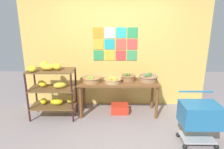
# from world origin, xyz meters

# --- Properties ---
(ground) EXTENTS (9.10, 9.10, 0.00)m
(ground) POSITION_xyz_m (0.00, 0.00, 0.00)
(ground) COLOR gray
(back_wall_with_art) EXTENTS (4.21, 0.07, 2.84)m
(back_wall_with_art) POSITION_xyz_m (0.00, 1.58, 1.42)
(back_wall_with_art) COLOR #DEB555
(back_wall_with_art) RESTS_ON ground
(banana_shelf_unit) EXTENTS (0.91, 0.56, 1.17)m
(banana_shelf_unit) POSITION_xyz_m (-1.28, 0.91, 0.68)
(banana_shelf_unit) COLOR #3A181A
(banana_shelf_unit) RESTS_ON ground
(display_table) EXTENTS (1.68, 0.60, 0.73)m
(display_table) POSITION_xyz_m (0.08, 1.07, 0.64)
(display_table) COLOR brown
(display_table) RESTS_ON ground
(fruit_basket_back_right) EXTENTS (0.36, 0.36, 0.15)m
(fruit_basket_back_right) POSITION_xyz_m (-0.04, 0.97, 0.79)
(fruit_basket_back_right) COLOR tan
(fruit_basket_back_right) RESTS_ON display_table
(fruit_basket_back_left) EXTENTS (0.40, 0.40, 0.17)m
(fruit_basket_back_left) POSITION_xyz_m (0.70, 1.10, 0.80)
(fruit_basket_back_left) COLOR #956F4C
(fruit_basket_back_left) RESTS_ON display_table
(fruit_basket_left) EXTENTS (0.38, 0.38, 0.14)m
(fruit_basket_left) POSITION_xyz_m (-0.48, 1.00, 0.79)
(fruit_basket_left) COLOR #A07343
(fruit_basket_left) RESTS_ON display_table
(fruit_basket_centre) EXTENTS (0.31, 0.31, 0.17)m
(fruit_basket_centre) POSITION_xyz_m (0.29, 1.13, 0.80)
(fruit_basket_centre) COLOR #8F613C
(fruit_basket_centre) RESTS_ON display_table
(produce_crate_under_table) EXTENTS (0.38, 0.30, 0.18)m
(produce_crate_under_table) POSITION_xyz_m (0.11, 1.09, 0.09)
(produce_crate_under_table) COLOR red
(produce_crate_under_table) RESTS_ON ground
(shopping_cart) EXTENTS (0.60, 0.48, 0.84)m
(shopping_cart) POSITION_xyz_m (1.36, -0.00, 0.49)
(shopping_cart) COLOR black
(shopping_cart) RESTS_ON ground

